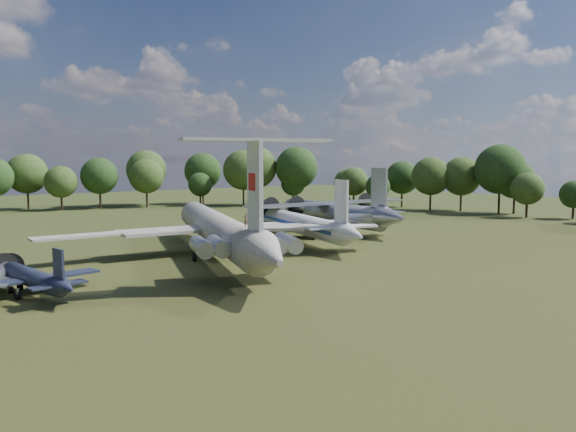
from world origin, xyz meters
TOP-DOWN VIEW (x-y plane):
  - ground at (0.00, 0.00)m, footprint 300.00×300.00m
  - il62_airliner at (4.17, 0.36)m, footprint 60.74×68.65m
  - tu104_jet at (21.67, 6.13)m, footprint 40.41×47.81m
  - an12_transport at (34.44, 12.25)m, footprint 35.39×38.95m
  - small_prop_west at (-19.63, -7.29)m, footprint 14.68×18.52m
  - person_on_il62 at (-1.17, -14.38)m, footprint 0.68×0.58m

SIDE VIEW (x-z plane):
  - ground at x=0.00m, z-range 0.00..0.00m
  - small_prop_west at x=-19.63m, z-range 0.00..2.49m
  - tu104_jet at x=21.67m, z-range 0.00..4.13m
  - an12_transport at x=34.44m, z-range 0.00..4.82m
  - il62_airliner at x=4.17m, z-range 0.00..5.60m
  - person_on_il62 at x=-1.17m, z-range 5.60..7.18m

